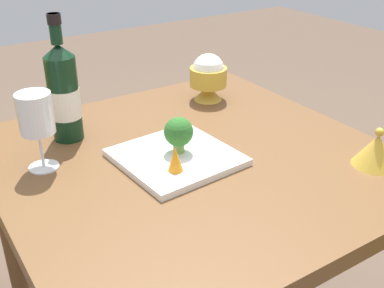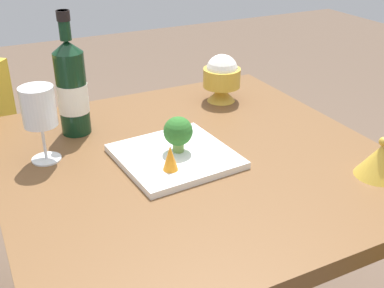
{
  "view_description": "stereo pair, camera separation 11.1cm",
  "coord_description": "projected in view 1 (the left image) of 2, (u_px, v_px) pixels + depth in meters",
  "views": [
    {
      "loc": [
        -0.83,
        0.54,
        1.26
      ],
      "look_at": [
        0.0,
        0.0,
        0.76
      ],
      "focal_mm": 44.65,
      "sensor_mm": 36.0,
      "label": 1
    },
    {
      "loc": [
        -0.89,
        0.44,
        1.26
      ],
      "look_at": [
        0.0,
        0.0,
        0.76
      ],
      "focal_mm": 44.65,
      "sensor_mm": 36.0,
      "label": 2
    }
  ],
  "objects": [
    {
      "name": "wine_bottle",
      "position": [
        64.0,
        93.0,
        1.16
      ],
      "size": [
        0.08,
        0.08,
        0.31
      ],
      "color": "black",
      "rests_on": "dining_table"
    },
    {
      "name": "carrot_garnish_left",
      "position": [
        175.0,
        159.0,
        1.02
      ],
      "size": [
        0.03,
        0.03,
        0.06
      ],
      "color": "orange",
      "rests_on": "serving_plate"
    },
    {
      "name": "rice_bowl_lid",
      "position": [
        376.0,
        150.0,
        1.07
      ],
      "size": [
        0.1,
        0.1,
        0.09
      ],
      "color": "gold",
      "rests_on": "dining_table"
    },
    {
      "name": "wine_glass",
      "position": [
        36.0,
        115.0,
        1.02
      ],
      "size": [
        0.08,
        0.08,
        0.18
      ],
      "color": "white",
      "rests_on": "dining_table"
    },
    {
      "name": "rice_bowl",
      "position": [
        208.0,
        76.0,
        1.41
      ],
      "size": [
        0.11,
        0.11,
        0.14
      ],
      "color": "gold",
      "rests_on": "dining_table"
    },
    {
      "name": "dining_table",
      "position": [
        192.0,
        186.0,
        1.17
      ],
      "size": [
        0.88,
        0.88,
        0.73
      ],
      "color": "brown",
      "rests_on": "ground_plane"
    },
    {
      "name": "broccoli_floret",
      "position": [
        179.0,
        133.0,
        1.09
      ],
      "size": [
        0.07,
        0.07,
        0.09
      ],
      "color": "#729E4C",
      "rests_on": "serving_plate"
    },
    {
      "name": "carrot_garnish_right",
      "position": [
        178.0,
        129.0,
        1.16
      ],
      "size": [
        0.04,
        0.04,
        0.05
      ],
      "color": "orange",
      "rests_on": "serving_plate"
    },
    {
      "name": "serving_plate",
      "position": [
        176.0,
        157.0,
        1.11
      ],
      "size": [
        0.27,
        0.27,
        0.02
      ],
      "rotation": [
        0.0,
        0.0,
        0.07
      ],
      "color": "white",
      "rests_on": "dining_table"
    }
  ]
}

